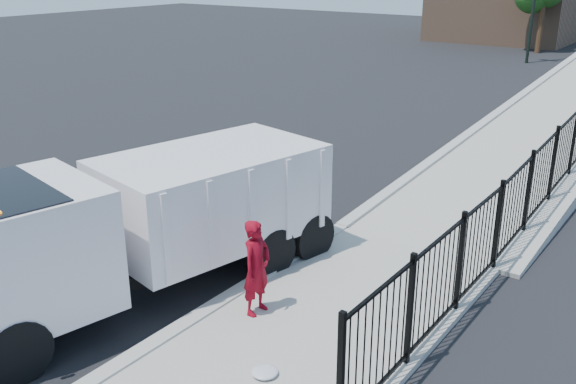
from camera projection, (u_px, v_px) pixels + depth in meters
The scene contains 6 objects.
ground at pixel (230, 301), 11.87m from camera, with size 120.00×120.00×0.00m, color black.
curb at pixel (150, 348), 10.31m from camera, with size 0.30×12.00×0.16m, color #ADAAA3.
ramp at pixel (566, 136), 22.94m from camera, with size 3.95×24.00×1.70m, color #9E998E.
truck at pixel (135, 221), 11.60m from camera, with size 4.02×8.11×2.66m.
worker at pixel (257, 268), 11.00m from camera, with size 0.63×0.41×1.72m, color maroon.
debris at pixel (265, 372), 9.57m from camera, with size 0.41×0.41×0.10m, color silver.
Camera 1 is at (6.94, -7.89, 5.98)m, focal length 40.00 mm.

